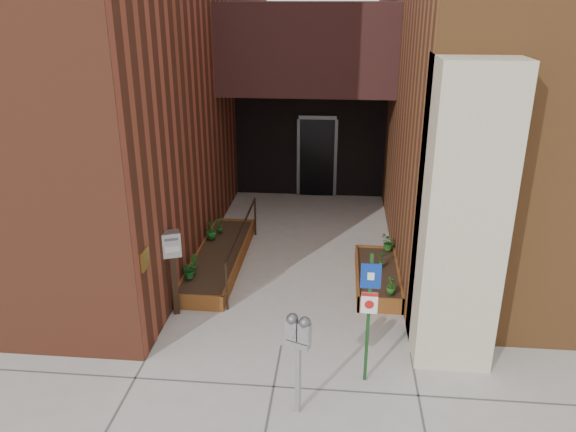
# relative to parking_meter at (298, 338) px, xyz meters

# --- Properties ---
(ground) EXTENTS (80.00, 80.00, 0.00)m
(ground) POSITION_rel_parking_meter_xyz_m (-0.38, 1.46, -1.13)
(ground) COLOR #9E9991
(ground) RESTS_ON ground
(architecture) EXTENTS (20.00, 14.60, 10.00)m
(architecture) POSITION_rel_parking_meter_xyz_m (-0.56, 8.35, 3.85)
(architecture) COLOR brown
(architecture) RESTS_ON ground
(planter_left) EXTENTS (0.90, 3.60, 0.30)m
(planter_left) POSITION_rel_parking_meter_xyz_m (-1.93, 4.16, -1.00)
(planter_left) COLOR brown
(planter_left) RESTS_ON ground
(planter_right) EXTENTS (0.80, 2.20, 0.30)m
(planter_right) POSITION_rel_parking_meter_xyz_m (1.22, 3.66, -1.00)
(planter_right) COLOR brown
(planter_right) RESTS_ON ground
(handrail) EXTENTS (0.04, 3.34, 0.90)m
(handrail) POSITION_rel_parking_meter_xyz_m (-1.43, 4.11, -0.38)
(handrail) COLOR black
(handrail) RESTS_ON ground
(parking_meter) EXTENTS (0.34, 0.22, 1.46)m
(parking_meter) POSITION_rel_parking_meter_xyz_m (0.00, 0.00, 0.00)
(parking_meter) COLOR #979699
(parking_meter) RESTS_ON ground
(sign_post) EXTENTS (0.27, 0.07, 1.99)m
(sign_post) POSITION_rel_parking_meter_xyz_m (0.90, 0.74, 0.09)
(sign_post) COLOR #163E18
(sign_post) RESTS_ON ground
(payment_dropbox) EXTENTS (0.36, 0.32, 1.52)m
(payment_dropbox) POSITION_rel_parking_meter_xyz_m (-2.28, 2.26, -0.03)
(payment_dropbox) COLOR black
(payment_dropbox) RESTS_ON ground
(shrub_left_a) EXTENTS (0.41, 0.41, 0.32)m
(shrub_left_a) POSITION_rel_parking_meter_xyz_m (-2.23, 3.00, -0.67)
(shrub_left_a) COLOR #195A1F
(shrub_left_a) RESTS_ON planter_left
(shrub_left_b) EXTENTS (0.24, 0.24, 0.35)m
(shrub_left_b) POSITION_rel_parking_meter_xyz_m (-2.21, 3.22, -0.66)
(shrub_left_b) COLOR #26611B
(shrub_left_b) RESTS_ON planter_left
(shrub_left_c) EXTENTS (0.32, 0.32, 0.41)m
(shrub_left_c) POSITION_rel_parking_meter_xyz_m (-2.23, 4.80, -0.62)
(shrub_left_c) COLOR #1A5719
(shrub_left_c) RESTS_ON planter_left
(shrub_left_d) EXTENTS (0.22, 0.22, 0.36)m
(shrub_left_d) POSITION_rel_parking_meter_xyz_m (-2.11, 5.13, -0.65)
(shrub_left_d) COLOR #1B601F
(shrub_left_d) RESTS_ON planter_left
(shrub_right_a) EXTENTS (0.22, 0.22, 0.31)m
(shrub_right_a) POSITION_rel_parking_meter_xyz_m (1.40, 2.76, -0.68)
(shrub_right_a) COLOR #215518
(shrub_right_a) RESTS_ON planter_right
(shrub_right_b) EXTENTS (0.21, 0.21, 0.32)m
(shrub_right_b) POSITION_rel_parking_meter_xyz_m (1.30, 3.80, -0.67)
(shrub_right_b) COLOR #205518
(shrub_right_b) RESTS_ON planter_right
(shrub_right_c) EXTENTS (0.40, 0.40, 0.33)m
(shrub_right_c) POSITION_rel_parking_meter_xyz_m (1.47, 4.56, -0.66)
(shrub_right_c) COLOR #1E5919
(shrub_right_c) RESTS_ON planter_right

